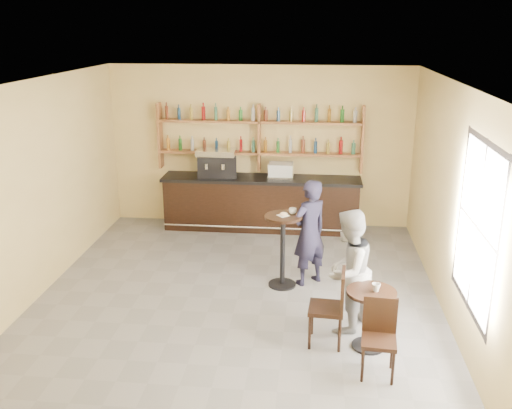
# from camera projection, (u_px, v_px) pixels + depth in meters

# --- Properties ---
(floor) EXTENTS (7.00, 7.00, 0.00)m
(floor) POSITION_uv_depth(u_px,v_px,m) (237.00, 299.00, 8.56)
(floor) COLOR slate
(floor) RESTS_ON ground
(ceiling) EXTENTS (7.00, 7.00, 0.00)m
(ceiling) POSITION_uv_depth(u_px,v_px,m) (235.00, 83.00, 7.58)
(ceiling) COLOR white
(ceiling) RESTS_ON wall_back
(wall_back) EXTENTS (7.00, 0.00, 7.00)m
(wall_back) POSITION_uv_depth(u_px,v_px,m) (260.00, 147.00, 11.39)
(wall_back) COLOR #F2D489
(wall_back) RESTS_ON floor
(wall_front) EXTENTS (7.00, 0.00, 7.00)m
(wall_front) POSITION_uv_depth(u_px,v_px,m) (179.00, 320.00, 4.76)
(wall_front) COLOR #F2D489
(wall_front) RESTS_ON floor
(wall_left) EXTENTS (0.00, 7.00, 7.00)m
(wall_left) POSITION_uv_depth(u_px,v_px,m) (34.00, 191.00, 8.37)
(wall_left) COLOR #F2D489
(wall_left) RESTS_ON floor
(wall_right) EXTENTS (0.00, 7.00, 7.00)m
(wall_right) POSITION_uv_depth(u_px,v_px,m) (454.00, 204.00, 7.78)
(wall_right) COLOR #F2D489
(wall_right) RESTS_ON floor
(window_pane) EXTENTS (0.00, 2.00, 2.00)m
(window_pane) POSITION_uv_depth(u_px,v_px,m) (477.00, 227.00, 6.61)
(window_pane) COLOR white
(window_pane) RESTS_ON wall_right
(window_frame) EXTENTS (0.04, 1.70, 2.10)m
(window_frame) POSITION_uv_depth(u_px,v_px,m) (477.00, 227.00, 6.61)
(window_frame) COLOR black
(window_frame) RESTS_ON wall_right
(shelf_unit) EXTENTS (4.00, 0.26, 1.40)m
(shelf_unit) POSITION_uv_depth(u_px,v_px,m) (259.00, 138.00, 11.20)
(shelf_unit) COLOR brown
(shelf_unit) RESTS_ON wall_back
(liquor_bottles) EXTENTS (3.68, 0.10, 1.00)m
(liquor_bottles) POSITION_uv_depth(u_px,v_px,m) (259.00, 129.00, 11.15)
(liquor_bottles) COLOR #8C5919
(liquor_bottles) RESTS_ON shelf_unit
(bar_counter) EXTENTS (3.91, 0.76, 1.06)m
(bar_counter) POSITION_uv_depth(u_px,v_px,m) (261.00, 203.00, 11.38)
(bar_counter) COLOR black
(bar_counter) RESTS_ON floor
(espresso_machine) EXTENTS (0.83, 0.61, 0.54)m
(espresso_machine) POSITION_uv_depth(u_px,v_px,m) (217.00, 163.00, 11.22)
(espresso_machine) COLOR black
(espresso_machine) RESTS_ON bar_counter
(pastry_case) EXTENTS (0.53, 0.44, 0.30)m
(pastry_case) POSITION_uv_depth(u_px,v_px,m) (281.00, 171.00, 11.13)
(pastry_case) COLOR silver
(pastry_case) RESTS_ON bar_counter
(pedestal_table) EXTENTS (0.68, 0.68, 1.17)m
(pedestal_table) POSITION_uv_depth(u_px,v_px,m) (283.00, 251.00, 8.84)
(pedestal_table) COLOR black
(pedestal_table) RESTS_ON floor
(napkin) EXTENTS (0.22, 0.22, 0.00)m
(napkin) POSITION_uv_depth(u_px,v_px,m) (283.00, 215.00, 8.66)
(napkin) COLOR white
(napkin) RESTS_ON pedestal_table
(donut) EXTENTS (0.12, 0.12, 0.04)m
(donut) POSITION_uv_depth(u_px,v_px,m) (284.00, 214.00, 8.65)
(donut) COLOR #E19C52
(donut) RESTS_ON napkin
(cup_pedestal) EXTENTS (0.12, 0.12, 0.09)m
(cup_pedestal) POSITION_uv_depth(u_px,v_px,m) (293.00, 211.00, 8.73)
(cup_pedestal) COLOR white
(cup_pedestal) RESTS_ON pedestal_table
(man_main) EXTENTS (0.74, 0.71, 1.70)m
(man_main) POSITION_uv_depth(u_px,v_px,m) (309.00, 233.00, 8.86)
(man_main) COLOR black
(man_main) RESTS_ON floor
(cafe_table) EXTENTS (0.80, 0.80, 0.79)m
(cafe_table) POSITION_uv_depth(u_px,v_px,m) (370.00, 319.00, 7.18)
(cafe_table) COLOR black
(cafe_table) RESTS_ON floor
(cup_cafe) EXTENTS (0.13, 0.13, 0.10)m
(cup_cafe) POSITION_uv_depth(u_px,v_px,m) (376.00, 287.00, 7.04)
(cup_cafe) COLOR white
(cup_cafe) RESTS_ON cafe_table
(chair_west) EXTENTS (0.47, 0.47, 1.01)m
(chair_west) POSITION_uv_depth(u_px,v_px,m) (326.00, 307.00, 7.25)
(chair_west) COLOR black
(chair_west) RESTS_ON floor
(chair_south) EXTENTS (0.43, 0.43, 0.92)m
(chair_south) POSITION_uv_depth(u_px,v_px,m) (379.00, 340.00, 6.59)
(chair_south) COLOR black
(chair_south) RESTS_ON floor
(patron_second) EXTENTS (0.97, 1.03, 1.68)m
(patron_second) POSITION_uv_depth(u_px,v_px,m) (347.00, 271.00, 7.52)
(patron_second) COLOR #95969A
(patron_second) RESTS_ON floor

